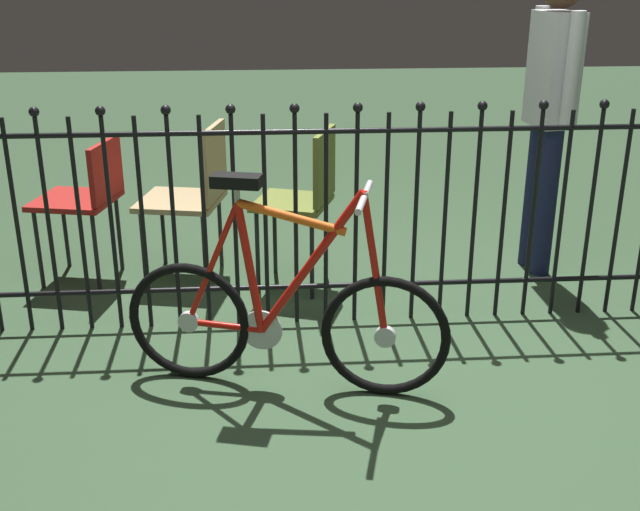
# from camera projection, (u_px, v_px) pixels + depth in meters

# --- Properties ---
(ground_plane) EXTENTS (20.00, 20.00, 0.00)m
(ground_plane) POSITION_uv_depth(u_px,v_px,m) (360.00, 392.00, 3.36)
(ground_plane) COLOR #334D32
(iron_fence) EXTENTS (4.08, 0.07, 1.17)m
(iron_fence) POSITION_uv_depth(u_px,v_px,m) (336.00, 211.00, 3.81)
(iron_fence) COLOR black
(iron_fence) RESTS_ON ground
(bicycle) EXTENTS (1.36, 0.46, 0.94)m
(bicycle) POSITION_uv_depth(u_px,v_px,m) (284.00, 315.00, 3.30)
(bicycle) COLOR black
(bicycle) RESTS_ON ground
(chair_tan) EXTENTS (0.52, 0.52, 0.89)m
(chair_tan) POSITION_uv_depth(u_px,v_px,m) (195.00, 188.00, 4.38)
(chair_tan) COLOR black
(chair_tan) RESTS_ON ground
(chair_olive) EXTENTS (0.49, 0.49, 0.89)m
(chair_olive) POSITION_uv_depth(u_px,v_px,m) (306.00, 192.00, 4.22)
(chair_olive) COLOR black
(chair_olive) RESTS_ON ground
(chair_red) EXTENTS (0.50, 0.49, 0.81)m
(chair_red) POSITION_uv_depth(u_px,v_px,m) (87.00, 194.00, 4.34)
(chair_red) COLOR black
(chair_red) RESTS_ON ground
(person_visitor) EXTENTS (0.23, 0.47, 1.72)m
(person_visitor) POSITION_uv_depth(u_px,v_px,m) (551.00, 94.00, 4.31)
(person_visitor) COLOR #191E3F
(person_visitor) RESTS_ON ground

